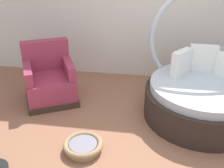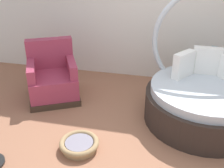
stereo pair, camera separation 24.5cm
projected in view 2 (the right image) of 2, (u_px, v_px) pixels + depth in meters
ground_plane at (144, 144)px, 3.71m from camera, size 8.00×8.00×0.02m
back_wall at (163, 0)px, 4.81m from camera, size 8.00×0.12×2.93m
round_daybed at (204, 94)px, 4.07m from camera, size 1.69×1.69×1.89m
red_armchair at (53, 79)px, 4.66m from camera, size 1.07×1.07×0.94m
pet_basket at (79, 144)px, 3.58m from camera, size 0.51×0.51×0.13m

